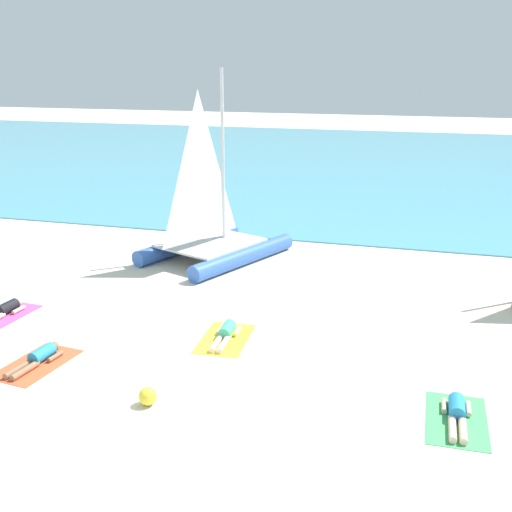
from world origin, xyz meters
TOP-DOWN VIEW (x-y plane):
  - ground_plane at (0.00, 10.00)m, footprint 120.00×120.00m
  - ocean_water at (0.00, 30.82)m, footprint 120.00×40.00m
  - sailboat_blue at (-2.41, 7.93)m, footprint 4.59×5.52m
  - towel_leftmost at (-5.95, 1.67)m, footprint 1.22×1.97m
  - sunbather_leftmost at (-5.94, 1.73)m, footprint 0.57×1.57m
  - towel_center_left at (-3.45, -0.48)m, footprint 1.31×2.01m
  - sunbather_center_left at (-3.44, -0.42)m, footprint 0.59×1.57m
  - towel_center_right at (0.09, 1.91)m, footprint 1.21×1.96m
  - sunbather_center_right at (0.08, 1.97)m, footprint 0.57×1.57m
  - towel_rightmost at (5.36, -0.29)m, footprint 1.13×1.92m
  - sunbather_rightmost at (5.36, -0.22)m, footprint 0.55×1.56m
  - beach_ball at (-0.36, -1.36)m, footprint 0.36×0.36m

SIDE VIEW (x-z plane):
  - ground_plane at x=0.00m, z-range 0.00..0.00m
  - towel_leftmost at x=-5.95m, z-range 0.00..0.01m
  - towel_center_left at x=-3.45m, z-range 0.00..0.01m
  - towel_center_right at x=0.09m, z-range 0.00..0.01m
  - towel_rightmost at x=5.36m, z-range 0.00..0.01m
  - ocean_water at x=0.00m, z-range 0.00..0.05m
  - sunbather_leftmost at x=-5.94m, z-range -0.02..0.28m
  - sunbather_center_left at x=-3.44m, z-range -0.02..0.28m
  - sunbather_center_right at x=0.08m, z-range -0.02..0.28m
  - sunbather_rightmost at x=5.36m, z-range -0.02..0.28m
  - beach_ball at x=-0.36m, z-range 0.00..0.36m
  - sailboat_blue at x=-2.41m, z-range -2.17..4.01m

